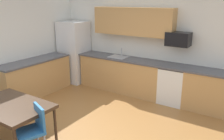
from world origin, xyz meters
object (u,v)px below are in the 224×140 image
refrigerator (74,52)px  chair_near_table (34,128)px  oven_range (173,85)px  dining_table (11,107)px  microwave (178,39)px

refrigerator → chair_near_table: 3.75m
refrigerator → chair_near_table: size_ratio=2.14×
oven_range → chair_near_table: bearing=-109.2°
dining_table → chair_near_table: size_ratio=1.65×
oven_range → chair_near_table: 3.43m
refrigerator → dining_table: (1.33, -3.10, -0.25)m
oven_range → chair_near_table: oven_range is taller
microwave → dining_table: bearing=-118.4°
microwave → chair_near_table: size_ratio=0.64×
oven_range → dining_table: (-1.77, -3.18, 0.21)m
refrigerator → chair_near_table: (1.98, -3.16, -0.41)m
microwave → chair_near_table: (-1.13, -3.34, -1.05)m
refrigerator → oven_range: refrigerator is taller
oven_range → microwave: size_ratio=1.69×
refrigerator → dining_table: bearing=-66.7°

